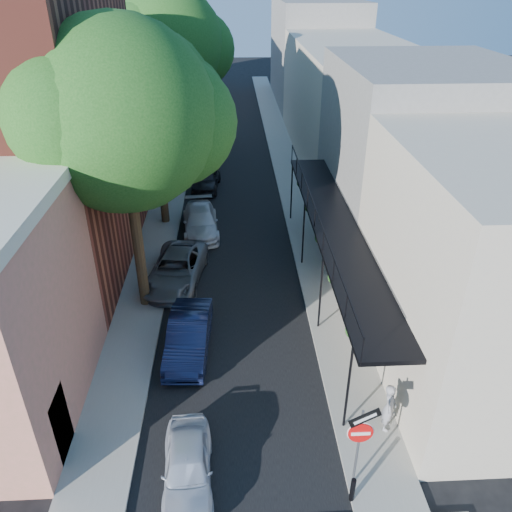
{
  "coord_description": "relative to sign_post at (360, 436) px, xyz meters",
  "views": [
    {
      "loc": [
        0.03,
        -7.71,
        12.43
      ],
      "look_at": [
        0.87,
        9.06,
        2.8
      ],
      "focal_mm": 35.0,
      "sensor_mm": 36.0,
      "label": 1
    }
  ],
  "objects": [
    {
      "name": "buildings_right",
      "position": [
        5.83,
        28.51,
        2.39
      ],
      "size": [
        9.8,
        55.0,
        10.0
      ],
      "color": "#B9AC99",
      "rests_on": "ground"
    },
    {
      "name": "oak_far",
      "position": [
        -6.51,
        26.3,
        6.22
      ],
      "size": [
        7.7,
        7.0,
        11.9
      ],
      "color": "#362715",
      "rests_on": "ground"
    },
    {
      "name": "oak_mid",
      "position": [
        -6.58,
        17.26,
        5.02
      ],
      "size": [
        6.6,
        6.0,
        10.2
      ],
      "color": "#362715",
      "rests_on": "ground"
    },
    {
      "name": "pedestrian",
      "position": [
        1.44,
        1.91,
        -1.07
      ],
      "size": [
        0.59,
        0.71,
        1.69
      ],
      "primitive_type": "imported",
      "rotation": [
        0.0,
        0.0,
        1.23
      ],
      "color": "gray",
      "rests_on": "sidewalk_right"
    },
    {
      "name": "bollard",
      "position": [
        -0.16,
        -0.47,
        -1.52
      ],
      "size": [
        0.14,
        0.14,
        0.8
      ],
      "primitive_type": "cylinder",
      "color": "black",
      "rests_on": "sidewalk_right"
    },
    {
      "name": "parked_car_a",
      "position": [
        -4.56,
        0.42,
        -1.46
      ],
      "size": [
        1.56,
        3.47,
        1.16
      ],
      "primitive_type": "imported",
      "rotation": [
        0.0,
        0.0,
        0.06
      ],
      "color": "#B5BAC8",
      "rests_on": "ground"
    },
    {
      "name": "parked_car_f",
      "position": [
        -5.36,
        26.4,
        -1.42
      ],
      "size": [
        1.49,
        3.79,
        1.23
      ],
      "primitive_type": "imported",
      "rotation": [
        0.0,
        0.0,
        -0.05
      ],
      "color": "#686058",
      "rests_on": "ground"
    },
    {
      "name": "parked_car_b",
      "position": [
        -4.89,
        5.96,
        -1.35
      ],
      "size": [
        1.66,
        4.25,
        1.38
      ],
      "primitive_type": "imported",
      "rotation": [
        0.0,
        0.0,
        -0.05
      ],
      "color": "#121939",
      "rests_on": "ground"
    },
    {
      "name": "parked_car_c",
      "position": [
        -5.76,
        10.77,
        -1.36
      ],
      "size": [
        2.87,
        5.09,
        1.34
      ],
      "primitive_type": "imported",
      "rotation": [
        0.0,
        0.0,
        -0.14
      ],
      "color": "slate",
      "rests_on": "ground"
    },
    {
      "name": "oak_near",
      "position": [
        -6.53,
        9.29,
        5.84
      ],
      "size": [
        7.48,
        6.8,
        11.42
      ],
      "color": "#362715",
      "rests_on": "ground"
    },
    {
      "name": "sign_post",
      "position": [
        0.0,
        0.0,
        0.0
      ],
      "size": [
        0.89,
        0.17,
        2.99
      ],
      "color": "#595B60",
      "rests_on": "ground"
    },
    {
      "name": "buildings_left",
      "position": [
        -12.46,
        27.79,
        2.9
      ],
      "size": [
        10.1,
        59.1,
        12.0
      ],
      "color": "tan",
      "rests_on": "ground"
    },
    {
      "name": "parked_car_d",
      "position": [
        -4.91,
        15.74,
        -1.38
      ],
      "size": [
        2.23,
        4.66,
        1.31
      ],
      "primitive_type": "imported",
      "rotation": [
        0.0,
        0.0,
        0.09
      ],
      "color": "silver",
      "rests_on": "ground"
    },
    {
      "name": "parked_car_e",
      "position": [
        -4.84,
        22.07,
        -1.34
      ],
      "size": [
        1.95,
        4.18,
        1.38
      ],
      "primitive_type": "imported",
      "rotation": [
        0.0,
        0.0,
        -0.08
      ],
      "color": "black",
      "rests_on": "ground"
    },
    {
      "name": "parked_car_g",
      "position": [
        -5.24,
        31.01,
        -1.36
      ],
      "size": [
        2.52,
        5.02,
        1.36
      ],
      "primitive_type": "imported",
      "rotation": [
        0.0,
        0.0,
        -0.05
      ],
      "color": "#9BA6AF",
      "rests_on": "ground"
    },
    {
      "name": "sidewalk_left",
      "position": [
        -7.16,
        29.03,
        -1.98
      ],
      "size": [
        2.0,
        64.0,
        0.12
      ],
      "primitive_type": "cube",
      "color": "gray",
      "rests_on": "ground"
    },
    {
      "name": "sidewalk_right",
      "position": [
        0.84,
        29.03,
        -1.98
      ],
      "size": [
        2.0,
        64.0,
        0.12
      ],
      "primitive_type": "cube",
      "color": "gray",
      "rests_on": "ground"
    },
    {
      "name": "road_surface",
      "position": [
        -3.16,
        29.03,
        -2.03
      ],
      "size": [
        6.0,
        64.0,
        0.01
      ],
      "primitive_type": "cube",
      "color": "black",
      "rests_on": "ground"
    }
  ]
}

